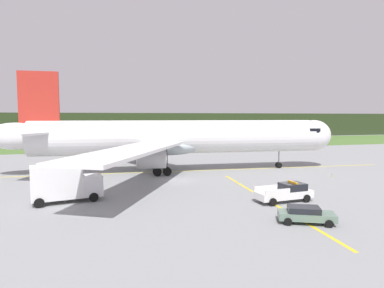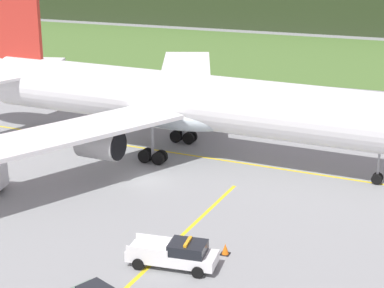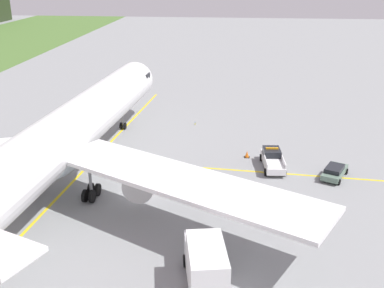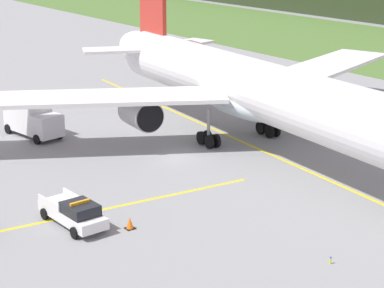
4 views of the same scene
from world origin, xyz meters
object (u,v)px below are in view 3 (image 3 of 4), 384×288
object	(u,v)px
airliner	(65,137)
apron_cone	(247,154)
ops_pickup_truck	(272,159)
catering_truck	(206,265)
staff_car	(335,171)

from	to	relation	value
airliner	apron_cone	world-z (taller)	airliner
ops_pickup_truck	catering_truck	world-z (taller)	catering_truck
airliner	apron_cone	distance (m)	20.40
ops_pickup_truck	airliner	bearing A→B (deg)	107.58
airliner	apron_cone	xyz separation A→B (m)	(8.92, -17.72, -4.74)
ops_pickup_truck	catering_truck	xyz separation A→B (m)	(-20.94, 5.76, 1.01)
airliner	catering_truck	xyz separation A→B (m)	(-14.47, -14.66, -3.21)
catering_truck	apron_cone	bearing A→B (deg)	-7.45
ops_pickup_truck	catering_truck	size ratio (longest dim) A/B	0.86
catering_truck	airliner	bearing A→B (deg)	45.38
catering_truck	staff_car	size ratio (longest dim) A/B	1.48
airliner	ops_pickup_truck	distance (m)	21.83
airliner	staff_car	world-z (taller)	airliner
ops_pickup_truck	apron_cone	bearing A→B (deg)	47.75
catering_truck	staff_car	distance (m)	22.36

